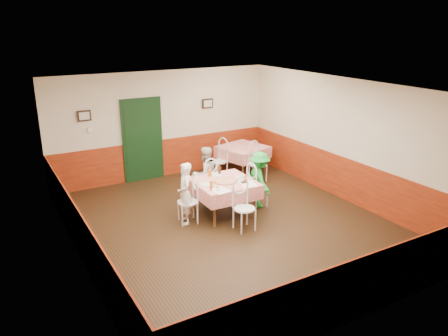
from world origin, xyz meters
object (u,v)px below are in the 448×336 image
chair_left (188,202)px  pizza (225,181)px  glass_a (211,184)px  main_table (224,198)px  glass_b (245,178)px  diner_left (185,194)px  chair_right (257,188)px  glass_c (210,173)px  diner_far (205,174)px  chair_near (244,209)px  wallet (244,182)px  chair_second_a (219,162)px  diner_right (260,180)px  beer_bottle (220,170)px  chair_far (206,182)px  second_table (243,160)px  chair_second_b (258,165)px

chair_left → pizza: 0.92m
glass_a → main_table: bearing=27.9°
glass_b → diner_left: bearing=169.4°
glass_a → chair_right: bearing=9.1°
glass_a → glass_c: 0.69m
diner_far → glass_c: bearing=67.8°
chair_near → diner_far: (0.04, 1.75, 0.19)m
wallet → pizza: bearing=140.7°
chair_second_a → diner_right: 2.12m
chair_near → glass_a: glass_a is taller
glass_c → beer_bottle: beer_bottle is taller
chair_near → diner_left: bearing=136.5°
chair_left → chair_far: size_ratio=1.00×
chair_near → diner_right: 1.25m
second_table → glass_a: glass_a is taller
chair_far → glass_b: (0.38, -1.07, 0.37)m
glass_c → glass_b: bearing=-50.1°
chair_far → main_table: bearing=80.4°
main_table → wallet: wallet is taller
chair_left → second_table: bearing=138.3°
chair_second_b → glass_a: glass_a is taller
chair_far → diner_far: 0.20m
second_table → wallet: size_ratio=10.18×
diner_far → main_table: bearing=82.6°
chair_near → chair_second_b: (1.80, 2.19, 0.00)m
chair_near → glass_b: size_ratio=7.16×
diner_right → main_table: bearing=97.8°
chair_near → glass_c: size_ratio=5.75×
pizza → chair_left: bearing=175.9°
chair_right → chair_second_a: bearing=-8.5°
chair_right → second_table: bearing=-27.4°
diner_left → diner_far: 1.27m
chair_right → glass_a: size_ratio=6.17×
diner_right → glass_b: bearing=120.8°
chair_near → chair_second_b: bearing=51.7°
second_table → wallet: bearing=-121.7°
chair_second_b → glass_c: (-1.91, -0.94, 0.39)m
glass_c → beer_bottle: bearing=6.5°
glass_a → glass_b: 0.82m
glass_c → second_table: bearing=41.5°
glass_b → second_table: bearing=59.0°
wallet → diner_left: diner_left is taller
glass_c → wallet: 0.82m
chair_second_b → diner_right: bearing=-137.2°
chair_near → diner_left: 1.25m
diner_left → glass_c: bearing=130.6°
glass_c → chair_near: bearing=-85.2°
beer_bottle → wallet: (0.17, -0.73, -0.10)m
diner_right → diner_far: bearing=52.8°
glass_c → diner_left: bearing=-154.1°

